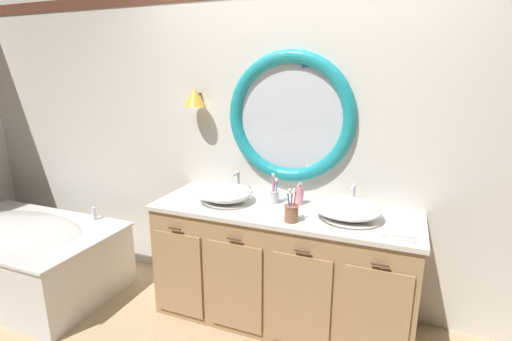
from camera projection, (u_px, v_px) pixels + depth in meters
ground_plane at (269, 338)px, 2.59m from camera, size 14.00×14.00×0.00m
back_wall_assembly at (297, 135)px, 2.78m from camera, size 6.40×0.26×2.60m
vanity_counter at (282, 265)px, 2.70m from camera, size 1.83×0.65×0.86m
bathtub at (24, 252)px, 3.11m from camera, size 1.56×0.91×0.65m
sink_basin_left at (224, 193)px, 2.71m from camera, size 0.41×0.41×0.14m
sink_basin_right at (348, 209)px, 2.39m from camera, size 0.43×0.43×0.14m
faucet_set_left at (238, 184)px, 2.93m from camera, size 0.22×0.13×0.17m
faucet_set_right at (353, 198)px, 2.61m from camera, size 0.21×0.14×0.16m
toothbrush_holder_left at (274, 195)px, 2.69m from camera, size 0.08×0.08×0.22m
toothbrush_holder_right at (291, 212)px, 2.35m from camera, size 0.09×0.09×0.22m
soap_dispenser at (300, 194)px, 2.66m from camera, size 0.05×0.06×0.17m
folded_hand_towel at (397, 235)px, 2.14m from camera, size 0.18×0.11×0.03m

